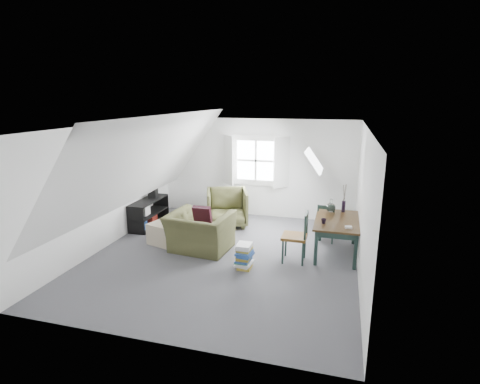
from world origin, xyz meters
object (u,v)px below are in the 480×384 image
(dining_chair_far, at_px, (326,222))
(armchair_near, at_px, (201,250))
(armchair_far, at_px, (227,225))
(dining_table, at_px, (337,224))
(ottoman, at_px, (169,232))
(media_shelf, at_px, (148,215))
(magazine_stack, at_px, (244,256))
(dining_chair_near, at_px, (297,236))

(dining_chair_far, bearing_deg, armchair_near, 12.07)
(armchair_far, bearing_deg, armchair_near, -112.27)
(dining_table, bearing_deg, armchair_near, -170.45)
(ottoman, relative_size, media_shelf, 0.53)
(magazine_stack, bearing_deg, armchair_far, 114.84)
(dining_chair_near, distance_m, magazine_stack, 1.06)
(armchair_far, height_order, dining_table, dining_table)
(armchair_far, xyz_separation_m, media_shelf, (-1.79, -0.59, 0.29))
(armchair_far, distance_m, dining_table, 2.86)
(armchair_far, bearing_deg, dining_table, -42.21)
(armchair_far, relative_size, dining_table, 0.69)
(media_shelf, bearing_deg, dining_table, -2.52)
(armchair_near, height_order, dining_chair_near, dining_chair_near)
(ottoman, distance_m, media_shelf, 1.24)
(ottoman, height_order, dining_chair_near, dining_chair_near)
(dining_chair_far, relative_size, magazine_stack, 1.88)
(dining_chair_far, bearing_deg, armchair_far, -24.46)
(armchair_near, xyz_separation_m, armchair_far, (0.07, 1.60, 0.00))
(dining_table, bearing_deg, ottoman, -176.40)
(armchair_far, height_order, ottoman, ottoman)
(dining_chair_near, xyz_separation_m, media_shelf, (-3.65, 1.03, -0.21))
(ottoman, bearing_deg, magazine_stack, -22.06)
(armchair_far, xyz_separation_m, dining_chair_near, (1.86, -1.62, 0.50))
(media_shelf, bearing_deg, dining_chair_near, -12.07)
(dining_chair_near, height_order, magazine_stack, dining_chair_near)
(dining_table, relative_size, media_shelf, 1.12)
(dining_chair_far, distance_m, dining_chair_near, 1.26)
(dining_table, bearing_deg, magazine_stack, -147.42)
(armchair_near, height_order, magazine_stack, magazine_stack)
(ottoman, distance_m, dining_table, 3.48)
(dining_chair_far, height_order, media_shelf, dining_chair_far)
(armchair_far, bearing_deg, dining_chair_near, -60.79)
(dining_table, bearing_deg, dining_chair_far, 109.63)
(dining_table, xyz_separation_m, dining_chair_near, (-0.72, -0.56, -0.11))
(armchair_far, xyz_separation_m, magazine_stack, (1.00, -2.15, 0.23))
(ottoman, xyz_separation_m, dining_table, (3.44, 0.34, 0.39))
(armchair_near, bearing_deg, media_shelf, -24.86)
(armchair_near, bearing_deg, dining_table, -162.72)
(dining_table, xyz_separation_m, dining_chair_far, (-0.24, 0.62, -0.17))
(dining_table, xyz_separation_m, magazine_stack, (-1.58, -1.09, -0.39))
(dining_chair_near, height_order, media_shelf, dining_chair_near)
(dining_chair_far, distance_m, media_shelf, 4.13)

